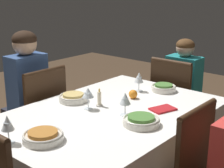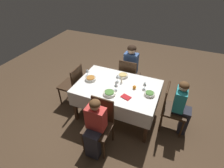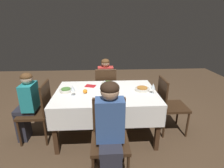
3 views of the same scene
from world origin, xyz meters
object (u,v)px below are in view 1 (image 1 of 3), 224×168
at_px(person_child_teal, 186,89).
at_px(bowl_west, 43,136).
at_px(person_adult_denim, 25,93).
at_px(napkin_red_folded, 163,109).
at_px(wine_glass_east, 139,78).
at_px(candle_centerpiece, 99,100).
at_px(dining_table, 110,124).
at_px(chair_east, 176,102).
at_px(wine_glass_north, 88,93).
at_px(bowl_south, 141,120).
at_px(wine_glass_west, 7,124).
at_px(wine_glass_south, 125,99).
at_px(bowl_east, 164,88).
at_px(chair_north, 38,116).
at_px(orange_fruit, 133,94).
at_px(bowl_north, 73,97).

distance_m(person_child_teal, bowl_west, 1.74).
height_order(person_adult_denim, bowl_west, person_adult_denim).
relative_size(person_child_teal, napkin_red_folded, 5.64).
bearing_deg(wine_glass_east, candle_centerpiece, 179.22).
height_order(person_child_teal, candle_centerpiece, person_child_teal).
distance_m(dining_table, chair_east, 1.02).
bearing_deg(wine_glass_north, person_child_teal, -2.94).
height_order(person_adult_denim, bowl_south, person_adult_denim).
relative_size(bowl_south, wine_glass_west, 1.43).
relative_size(wine_glass_south, bowl_west, 0.69).
height_order(chair_east, wine_glass_south, chair_east).
bearing_deg(bowl_south, candle_centerpiece, 79.54).
bearing_deg(bowl_west, chair_east, 3.35).
xyz_separation_m(bowl_east, candle_centerpiece, (-0.57, 0.15, 0.02)).
height_order(chair_east, candle_centerpiece, chair_east).
xyz_separation_m(wine_glass_north, candle_centerpiece, (0.09, -0.02, -0.06)).
distance_m(wine_glass_north, bowl_west, 0.53).
height_order(chair_north, person_child_teal, person_child_teal).
distance_m(chair_east, wine_glass_east, 0.62).
xyz_separation_m(dining_table, bowl_south, (-0.04, -0.29, 0.12)).
xyz_separation_m(orange_fruit, napkin_red_folded, (-0.06, -0.29, -0.03)).
xyz_separation_m(bowl_east, orange_fruit, (-0.30, 0.07, 0.00)).
relative_size(chair_east, wine_glass_west, 5.90).
xyz_separation_m(dining_table, wine_glass_south, (0.01, -0.12, 0.19)).
xyz_separation_m(wine_glass_east, wine_glass_south, (-0.46, -0.23, 0.00)).
height_order(wine_glass_north, bowl_west, wine_glass_north).
bearing_deg(dining_table, bowl_north, 92.56).
height_order(chair_north, bowl_south, chair_north).
distance_m(bowl_north, wine_glass_north, 0.21).
bearing_deg(dining_table, bowl_south, -98.59).
bearing_deg(wine_glass_south, candle_centerpiece, 85.84).
xyz_separation_m(person_adult_denim, napkin_red_folded, (0.27, -1.16, 0.06)).
bearing_deg(napkin_red_folded, wine_glass_east, 58.24).
relative_size(wine_glass_east, napkin_red_folded, 0.81).
bearing_deg(orange_fruit, napkin_red_folded, -101.43).
xyz_separation_m(bowl_south, wine_glass_west, (-0.65, 0.39, 0.08)).
bearing_deg(wine_glass_east, wine_glass_south, -153.46).
bearing_deg(bowl_west, person_adult_denim, 59.76).
distance_m(person_adult_denim, bowl_north, 0.59).
relative_size(chair_north, bowl_west, 4.18).
xyz_separation_m(bowl_south, orange_fruit, (0.35, 0.33, 0.00)).
distance_m(bowl_north, orange_fruit, 0.43).
xyz_separation_m(chair_east, candle_centerpiece, (-0.98, 0.04, 0.27)).
bearing_deg(wine_glass_east, orange_fruit, -157.09).
xyz_separation_m(bowl_east, wine_glass_east, (-0.13, 0.14, 0.08)).
bearing_deg(wine_glass_north, orange_fruit, -14.60).
distance_m(bowl_north, bowl_east, 0.72).
distance_m(chair_north, wine_glass_south, 0.93).
bearing_deg(wine_glass_south, bowl_west, 169.92).
relative_size(dining_table, chair_north, 1.67).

